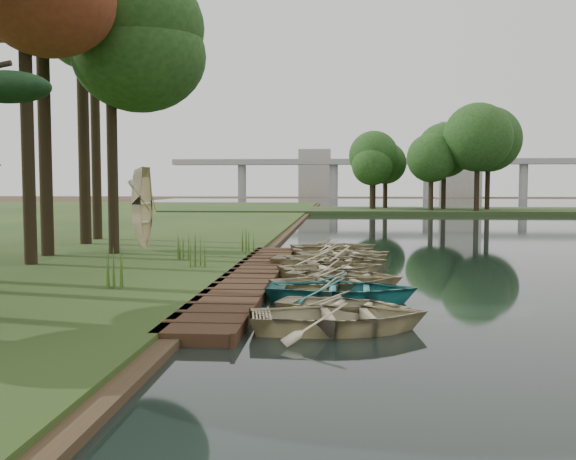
# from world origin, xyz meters

# --- Properties ---
(ground) EXTENTS (300.00, 300.00, 0.00)m
(ground) POSITION_xyz_m (0.00, 0.00, 0.00)
(ground) COLOR #3D2F1D
(boardwalk) EXTENTS (1.60, 16.00, 0.30)m
(boardwalk) POSITION_xyz_m (-1.60, 0.00, 0.15)
(boardwalk) COLOR #372315
(boardwalk) RESTS_ON ground
(peninsula) EXTENTS (50.00, 14.00, 0.45)m
(peninsula) POSITION_xyz_m (8.00, 50.00, 0.23)
(peninsula) COLOR #2C411C
(peninsula) RESTS_ON ground
(far_trees) EXTENTS (45.60, 5.60, 8.80)m
(far_trees) POSITION_xyz_m (4.67, 50.00, 6.43)
(far_trees) COLOR black
(far_trees) RESTS_ON peninsula
(bridge) EXTENTS (95.90, 4.00, 8.60)m
(bridge) POSITION_xyz_m (12.31, 120.00, 7.08)
(bridge) COLOR #A5A5A0
(bridge) RESTS_ON ground
(building_a) EXTENTS (10.00, 8.00, 18.00)m
(building_a) POSITION_xyz_m (30.00, 140.00, 9.00)
(building_a) COLOR #A5A5A0
(building_a) RESTS_ON ground
(building_b) EXTENTS (8.00, 8.00, 12.00)m
(building_b) POSITION_xyz_m (-5.00, 145.00, 6.00)
(building_b) COLOR #A5A5A0
(building_b) RESTS_ON ground
(rowboat_0) EXTENTS (3.97, 3.10, 0.75)m
(rowboat_0) POSITION_xyz_m (1.07, -6.50, 0.42)
(rowboat_0) COLOR beige
(rowboat_0) RESTS_ON water
(rowboat_1) EXTENTS (3.47, 2.87, 0.62)m
(rowboat_1) POSITION_xyz_m (1.15, -5.05, 0.36)
(rowboat_1) COLOR beige
(rowboat_1) RESTS_ON water
(rowboat_2) EXTENTS (3.83, 2.78, 0.78)m
(rowboat_2) POSITION_xyz_m (1.13, -3.31, 0.44)
(rowboat_2) COLOR teal
(rowboat_2) RESTS_ON water
(rowboat_3) EXTENTS (4.18, 3.59, 0.73)m
(rowboat_3) POSITION_xyz_m (0.97, -1.93, 0.41)
(rowboat_3) COLOR beige
(rowboat_3) RESTS_ON water
(rowboat_4) EXTENTS (4.00, 3.36, 0.71)m
(rowboat_4) POSITION_xyz_m (1.21, -0.70, 0.40)
(rowboat_4) COLOR beige
(rowboat_4) RESTS_ON water
(rowboat_5) EXTENTS (4.04, 3.43, 0.71)m
(rowboat_5) POSITION_xyz_m (0.87, 1.10, 0.40)
(rowboat_5) COLOR beige
(rowboat_5) RESTS_ON water
(rowboat_6) EXTENTS (4.40, 3.49, 0.82)m
(rowboat_6) POSITION_xyz_m (0.73, 2.67, 0.46)
(rowboat_6) COLOR beige
(rowboat_6) RESTS_ON water
(rowboat_7) EXTENTS (4.47, 3.82, 0.78)m
(rowboat_7) POSITION_xyz_m (1.08, 3.55, 0.44)
(rowboat_7) COLOR beige
(rowboat_7) RESTS_ON water
(rowboat_8) EXTENTS (4.13, 3.41, 0.74)m
(rowboat_8) POSITION_xyz_m (1.27, 5.04, 0.42)
(rowboat_8) COLOR beige
(rowboat_8) RESTS_ON water
(rowboat_9) EXTENTS (3.70, 2.93, 0.69)m
(rowboat_9) POSITION_xyz_m (0.85, 6.78, 0.39)
(rowboat_9) COLOR beige
(rowboat_9) RESTS_ON water
(rowboat_10) EXTENTS (4.14, 3.36, 0.76)m
(rowboat_10) POSITION_xyz_m (0.87, 7.92, 0.43)
(rowboat_10) COLOR beige
(rowboat_10) RESTS_ON water
(stored_rowboat) EXTENTS (3.47, 2.52, 0.71)m
(stored_rowboat) POSITION_xyz_m (-6.84, 6.35, 0.65)
(stored_rowboat) COLOR beige
(stored_rowboat) RESTS_ON bank
(tree_4) EXTENTS (4.94, 4.94, 10.55)m
(tree_4) POSITION_xyz_m (-7.73, 5.19, 8.70)
(tree_4) COLOR black
(tree_4) RESTS_ON bank
(tree_6) EXTENTS (4.89, 4.89, 12.86)m
(tree_6) POSITION_xyz_m (-10.89, 11.70, 10.96)
(tree_6) COLOR black
(tree_6) RESTS_ON bank
(reeds_0) EXTENTS (0.60, 0.60, 0.99)m
(reeds_0) POSITION_xyz_m (-4.78, -3.10, 0.79)
(reeds_0) COLOR #3F661E
(reeds_0) RESTS_ON bank
(reeds_1) EXTENTS (0.60, 0.60, 0.98)m
(reeds_1) POSITION_xyz_m (-3.55, 1.37, 0.79)
(reeds_1) COLOR #3F661E
(reeds_1) RESTS_ON bank
(reeds_2) EXTENTS (0.60, 0.60, 0.89)m
(reeds_2) POSITION_xyz_m (-4.51, 3.49, 0.75)
(reeds_2) COLOR #3F661E
(reeds_2) RESTS_ON bank
(reeds_3) EXTENTS (0.60, 0.60, 0.93)m
(reeds_3) POSITION_xyz_m (-2.60, 6.21, 0.76)
(reeds_3) COLOR #3F661E
(reeds_3) RESTS_ON bank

